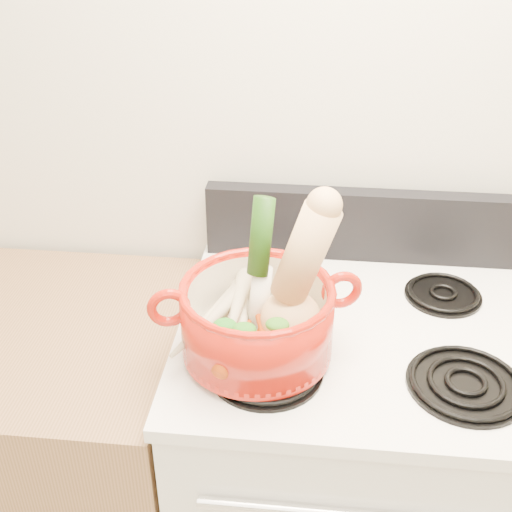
# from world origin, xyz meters

# --- Properties ---
(wall_back) EXTENTS (3.50, 0.02, 2.60)m
(wall_back) POSITION_xyz_m (0.00, 1.75, 1.30)
(wall_back) COLOR silver
(wall_back) RESTS_ON floor
(stove_body) EXTENTS (0.76, 0.65, 0.92)m
(stove_body) POSITION_xyz_m (0.00, 1.40, 0.46)
(stove_body) COLOR white
(stove_body) RESTS_ON floor
(cooktop) EXTENTS (0.78, 0.67, 0.03)m
(cooktop) POSITION_xyz_m (0.00, 1.40, 0.93)
(cooktop) COLOR white
(cooktop) RESTS_ON stove_body
(control_backsplash) EXTENTS (0.76, 0.05, 0.18)m
(control_backsplash) POSITION_xyz_m (0.00, 1.70, 1.04)
(control_backsplash) COLOR black
(control_backsplash) RESTS_ON cooktop
(burner_front_left) EXTENTS (0.22, 0.22, 0.02)m
(burner_front_left) POSITION_xyz_m (-0.19, 1.24, 0.96)
(burner_front_left) COLOR black
(burner_front_left) RESTS_ON cooktop
(burner_front_right) EXTENTS (0.22, 0.22, 0.02)m
(burner_front_right) POSITION_xyz_m (0.19, 1.24, 0.96)
(burner_front_right) COLOR black
(burner_front_right) RESTS_ON cooktop
(burner_back_left) EXTENTS (0.17, 0.17, 0.02)m
(burner_back_left) POSITION_xyz_m (-0.19, 1.54, 0.96)
(burner_back_left) COLOR black
(burner_back_left) RESTS_ON cooktop
(burner_back_right) EXTENTS (0.17, 0.17, 0.02)m
(burner_back_right) POSITION_xyz_m (0.19, 1.54, 0.96)
(burner_back_right) COLOR black
(burner_back_right) RESTS_ON cooktop
(dutch_oven) EXTENTS (0.37, 0.37, 0.15)m
(dutch_oven) POSITION_xyz_m (-0.21, 1.29, 1.04)
(dutch_oven) COLOR #A9170A
(dutch_oven) RESTS_ON burner_front_left
(pot_handle_left) EXTENTS (0.08, 0.04, 0.08)m
(pot_handle_left) POSITION_xyz_m (-0.37, 1.24, 1.09)
(pot_handle_left) COLOR #A9170A
(pot_handle_left) RESTS_ON dutch_oven
(pot_handle_right) EXTENTS (0.08, 0.04, 0.08)m
(pot_handle_right) POSITION_xyz_m (-0.05, 1.33, 1.09)
(pot_handle_right) COLOR #A9170A
(pot_handle_right) RESTS_ON dutch_oven
(squash) EXTENTS (0.22, 0.15, 0.32)m
(squash) POSITION_xyz_m (-0.15, 1.29, 1.15)
(squash) COLOR #DAB06F
(squash) RESTS_ON dutch_oven
(leek) EXTENTS (0.07, 0.11, 0.29)m
(leek) POSITION_xyz_m (-0.21, 1.33, 1.14)
(leek) COLOR white
(leek) RESTS_ON dutch_oven
(ginger) EXTENTS (0.09, 0.08, 0.04)m
(ginger) POSITION_xyz_m (-0.19, 1.36, 1.02)
(ginger) COLOR tan
(ginger) RESTS_ON dutch_oven
(parsnip_0) EXTENTS (0.09, 0.24, 0.06)m
(parsnip_0) POSITION_xyz_m (-0.25, 1.32, 1.03)
(parsnip_0) COLOR #EEE6C1
(parsnip_0) RESTS_ON dutch_oven
(parsnip_1) EXTENTS (0.15, 0.21, 0.06)m
(parsnip_1) POSITION_xyz_m (-0.31, 1.29, 1.03)
(parsnip_1) COLOR beige
(parsnip_1) RESTS_ON dutch_oven
(parsnip_2) EXTENTS (0.04, 0.18, 0.05)m
(parsnip_2) POSITION_xyz_m (-0.27, 1.35, 1.03)
(parsnip_2) COLOR beige
(parsnip_2) RESTS_ON dutch_oven
(parsnip_3) EXTENTS (0.11, 0.17, 0.05)m
(parsnip_3) POSITION_xyz_m (-0.29, 1.30, 1.04)
(parsnip_3) COLOR beige
(parsnip_3) RESTS_ON dutch_oven
(parsnip_4) EXTENTS (0.12, 0.20, 0.06)m
(parsnip_4) POSITION_xyz_m (-0.28, 1.33, 1.04)
(parsnip_4) COLOR beige
(parsnip_4) RESTS_ON dutch_oven
(parsnip_5) EXTENTS (0.06, 0.24, 0.06)m
(parsnip_5) POSITION_xyz_m (-0.25, 1.33, 1.05)
(parsnip_5) COLOR beige
(parsnip_5) RESTS_ON dutch_oven
(carrot_0) EXTENTS (0.05, 0.16, 0.05)m
(carrot_0) POSITION_xyz_m (-0.21, 1.22, 1.01)
(carrot_0) COLOR #C25709
(carrot_0) RESTS_ON dutch_oven
(carrot_1) EXTENTS (0.07, 0.16, 0.05)m
(carrot_1) POSITION_xyz_m (-0.25, 1.22, 1.02)
(carrot_1) COLOR #C83F0A
(carrot_1) RESTS_ON dutch_oven
(carrot_2) EXTENTS (0.09, 0.18, 0.05)m
(carrot_2) POSITION_xyz_m (-0.19, 1.26, 1.03)
(carrot_2) COLOR #C64B09
(carrot_2) RESTS_ON dutch_oven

